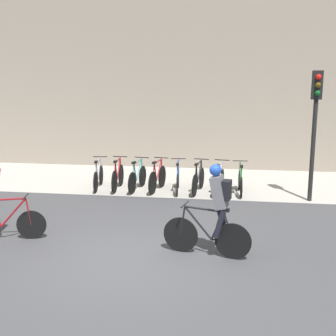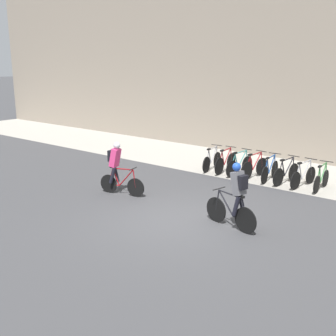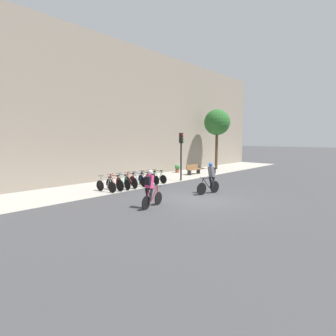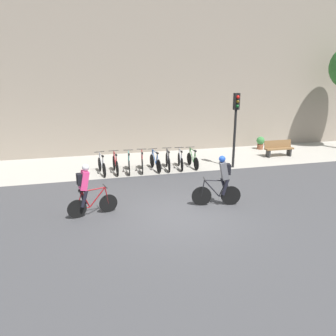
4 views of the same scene
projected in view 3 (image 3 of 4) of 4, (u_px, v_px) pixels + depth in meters
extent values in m
plane|color=#3D3D3F|center=(201.00, 199.00, 13.60)|extent=(200.00, 200.00, 0.00)
cube|color=#A39E93|center=(121.00, 184.00, 18.17)|extent=(44.00, 4.50, 0.01)
cube|color=gray|center=(99.00, 109.00, 19.30)|extent=(44.00, 0.60, 10.64)
cylinder|color=black|center=(158.00, 198.00, 12.49)|extent=(0.61, 0.17, 0.62)
cylinder|color=black|center=(146.00, 203.00, 11.60)|extent=(0.61, 0.17, 0.62)
cylinder|color=maroon|center=(154.00, 194.00, 12.16)|extent=(0.56, 0.17, 0.62)
cylinder|color=maroon|center=(150.00, 196.00, 11.83)|extent=(0.27, 0.10, 0.58)
cylinder|color=maroon|center=(153.00, 188.00, 12.03)|extent=(0.75, 0.21, 0.07)
cylinder|color=maroon|center=(149.00, 202.00, 11.78)|extent=(0.41, 0.12, 0.05)
cylinder|color=maroon|center=(147.00, 196.00, 11.65)|extent=(0.22, 0.08, 0.56)
cylinder|color=maroon|center=(158.00, 192.00, 12.42)|extent=(0.12, 0.06, 0.59)
cylinder|color=black|center=(157.00, 186.00, 12.35)|extent=(0.13, 0.45, 0.03)
cube|color=black|center=(148.00, 189.00, 11.69)|extent=(0.21, 0.12, 0.06)
cube|color=#DB3875|center=(149.00, 181.00, 11.74)|extent=(0.38, 0.38, 0.63)
sphere|color=silver|center=(150.00, 172.00, 11.77)|extent=(0.26, 0.26, 0.22)
cylinder|color=black|center=(151.00, 194.00, 11.71)|extent=(0.29, 0.17, 0.56)
cylinder|color=black|center=(147.00, 194.00, 11.82)|extent=(0.26, 0.16, 0.56)
cube|color=black|center=(148.00, 181.00, 11.62)|extent=(0.19, 0.28, 0.36)
cylinder|color=black|center=(202.00, 189.00, 14.65)|extent=(0.69, 0.17, 0.69)
cylinder|color=black|center=(215.00, 187.00, 15.24)|extent=(0.69, 0.17, 0.69)
cylinder|color=black|center=(206.00, 183.00, 14.82)|extent=(0.56, 0.15, 0.62)
cylinder|color=black|center=(211.00, 183.00, 15.04)|extent=(0.27, 0.09, 0.58)
cylinder|color=black|center=(208.00, 178.00, 14.86)|extent=(0.75, 0.19, 0.07)
cylinder|color=black|center=(212.00, 187.00, 15.13)|extent=(0.41, 0.12, 0.05)
cylinder|color=black|center=(214.00, 182.00, 15.16)|extent=(0.22, 0.08, 0.56)
cylinder|color=black|center=(202.00, 184.00, 14.64)|extent=(0.12, 0.06, 0.59)
cylinder|color=black|center=(203.00, 178.00, 14.63)|extent=(0.12, 0.46, 0.03)
cube|color=black|center=(213.00, 177.00, 15.07)|extent=(0.21, 0.12, 0.06)
cube|color=#5B5B60|center=(211.00, 172.00, 14.98)|extent=(0.38, 0.38, 0.63)
sphere|color=#1E47AD|center=(211.00, 165.00, 14.89)|extent=(0.26, 0.26, 0.22)
cylinder|color=black|center=(211.00, 181.00, 15.16)|extent=(0.29, 0.16, 0.56)
cylinder|color=black|center=(213.00, 182.00, 14.98)|extent=(0.26, 0.16, 0.56)
cube|color=black|center=(213.00, 171.00, 15.05)|extent=(0.19, 0.28, 0.36)
cylinder|color=black|center=(100.00, 186.00, 15.83)|extent=(0.12, 0.64, 0.64)
cylinder|color=black|center=(112.00, 187.00, 15.24)|extent=(0.12, 0.64, 0.64)
cylinder|color=#99999E|center=(104.00, 182.00, 15.60)|extent=(0.12, 0.57, 0.62)
cylinder|color=#99999E|center=(108.00, 182.00, 15.38)|extent=(0.08, 0.27, 0.58)
cylinder|color=#99999E|center=(105.00, 177.00, 15.50)|extent=(0.15, 0.77, 0.07)
cylinder|color=#99999E|center=(110.00, 187.00, 15.36)|extent=(0.09, 0.42, 0.05)
cylinder|color=#99999E|center=(111.00, 183.00, 15.26)|extent=(0.06, 0.22, 0.56)
cylinder|color=#99999E|center=(100.00, 181.00, 15.77)|extent=(0.05, 0.12, 0.59)
cylinder|color=black|center=(101.00, 176.00, 15.71)|extent=(0.46, 0.09, 0.03)
cube|color=black|center=(110.00, 177.00, 15.28)|extent=(0.11, 0.21, 0.06)
cylinder|color=black|center=(110.00, 184.00, 16.30)|extent=(0.07, 0.68, 0.68)
cylinder|color=black|center=(120.00, 186.00, 15.67)|extent=(0.07, 0.68, 0.68)
cylinder|color=maroon|center=(113.00, 180.00, 16.06)|extent=(0.07, 0.55, 0.62)
cylinder|color=maroon|center=(117.00, 181.00, 15.82)|extent=(0.05, 0.26, 0.58)
cylinder|color=maroon|center=(114.00, 176.00, 15.96)|extent=(0.08, 0.73, 0.07)
cylinder|color=maroon|center=(118.00, 185.00, 15.80)|extent=(0.05, 0.40, 0.05)
cylinder|color=maroon|center=(119.00, 181.00, 15.70)|extent=(0.04, 0.21, 0.56)
cylinder|color=maroon|center=(110.00, 179.00, 16.24)|extent=(0.04, 0.12, 0.58)
cylinder|color=black|center=(110.00, 174.00, 16.18)|extent=(0.46, 0.05, 0.03)
cube|color=black|center=(118.00, 176.00, 15.72)|extent=(0.09, 0.20, 0.06)
cylinder|color=black|center=(119.00, 183.00, 16.83)|extent=(0.10, 0.66, 0.66)
cylinder|color=black|center=(127.00, 185.00, 16.06)|extent=(0.10, 0.66, 0.66)
cylinder|color=teal|center=(122.00, 179.00, 16.53)|extent=(0.10, 0.56, 0.62)
cylinder|color=teal|center=(125.00, 180.00, 16.25)|extent=(0.07, 0.26, 0.58)
cylinder|color=teal|center=(122.00, 175.00, 16.42)|extent=(0.12, 0.76, 0.07)
cylinder|color=teal|center=(126.00, 184.00, 16.21)|extent=(0.07, 0.41, 0.05)
cylinder|color=teal|center=(127.00, 180.00, 16.10)|extent=(0.05, 0.22, 0.56)
cylinder|color=teal|center=(119.00, 178.00, 16.76)|extent=(0.05, 0.12, 0.59)
cylinder|color=black|center=(119.00, 173.00, 16.70)|extent=(0.46, 0.08, 0.03)
cube|color=black|center=(126.00, 175.00, 16.13)|extent=(0.10, 0.21, 0.06)
cylinder|color=black|center=(127.00, 181.00, 17.27)|extent=(0.13, 0.69, 0.69)
cylinder|color=black|center=(135.00, 183.00, 16.53)|extent=(0.13, 0.69, 0.69)
cylinder|color=maroon|center=(129.00, 178.00, 16.99)|extent=(0.12, 0.53, 0.62)
cylinder|color=maroon|center=(132.00, 179.00, 16.71)|extent=(0.08, 0.25, 0.58)
cylinder|color=maroon|center=(130.00, 174.00, 16.87)|extent=(0.14, 0.71, 0.07)
cylinder|color=maroon|center=(133.00, 183.00, 16.68)|extent=(0.09, 0.38, 0.05)
cylinder|color=maroon|center=(134.00, 179.00, 16.56)|extent=(0.06, 0.20, 0.56)
cylinder|color=maroon|center=(127.00, 177.00, 17.21)|extent=(0.05, 0.12, 0.58)
cylinder|color=black|center=(127.00, 172.00, 17.14)|extent=(0.46, 0.09, 0.03)
cube|color=black|center=(133.00, 174.00, 16.60)|extent=(0.11, 0.21, 0.06)
cylinder|color=black|center=(133.00, 181.00, 17.68)|extent=(0.09, 0.64, 0.64)
cylinder|color=black|center=(144.00, 182.00, 17.04)|extent=(0.09, 0.64, 0.64)
cylinder|color=#1E478C|center=(136.00, 177.00, 17.43)|extent=(0.09, 0.58, 0.62)
cylinder|color=#1E478C|center=(141.00, 178.00, 17.19)|extent=(0.06, 0.27, 0.58)
cylinder|color=#1E478C|center=(138.00, 173.00, 17.33)|extent=(0.11, 0.79, 0.07)
cylinder|color=#1E478C|center=(142.00, 182.00, 17.17)|extent=(0.07, 0.43, 0.05)
cylinder|color=#1E478C|center=(143.00, 178.00, 17.06)|extent=(0.05, 0.22, 0.56)
cylinder|color=#1E478C|center=(133.00, 177.00, 17.62)|extent=(0.05, 0.12, 0.59)
cylinder|color=black|center=(133.00, 172.00, 17.56)|extent=(0.46, 0.07, 0.03)
cube|color=black|center=(142.00, 173.00, 17.09)|extent=(0.10, 0.21, 0.06)
cylinder|color=black|center=(141.00, 179.00, 18.20)|extent=(0.12, 0.65, 0.66)
cylinder|color=black|center=(150.00, 181.00, 17.42)|extent=(0.12, 0.65, 0.66)
cylinder|color=black|center=(144.00, 176.00, 17.91)|extent=(0.11, 0.56, 0.62)
cylinder|color=black|center=(147.00, 177.00, 17.62)|extent=(0.07, 0.27, 0.58)
cylinder|color=black|center=(145.00, 172.00, 17.79)|extent=(0.14, 0.76, 0.07)
cylinder|color=black|center=(148.00, 181.00, 17.58)|extent=(0.09, 0.41, 0.05)
cylinder|color=black|center=(149.00, 177.00, 17.46)|extent=(0.06, 0.22, 0.56)
cylinder|color=black|center=(141.00, 175.00, 18.14)|extent=(0.05, 0.12, 0.59)
cylinder|color=black|center=(142.00, 171.00, 18.07)|extent=(0.46, 0.09, 0.03)
cube|color=black|center=(148.00, 172.00, 17.50)|extent=(0.11, 0.21, 0.06)
cylinder|color=black|center=(148.00, 179.00, 18.67)|extent=(0.12, 0.63, 0.63)
cylinder|color=black|center=(156.00, 180.00, 17.87)|extent=(0.12, 0.63, 0.63)
cylinder|color=#99999E|center=(150.00, 175.00, 18.37)|extent=(0.12, 0.57, 0.62)
cylinder|color=#99999E|center=(154.00, 176.00, 18.07)|extent=(0.08, 0.27, 0.58)
cylinder|color=#99999E|center=(151.00, 171.00, 18.25)|extent=(0.15, 0.76, 0.07)
cylinder|color=#99999E|center=(155.00, 180.00, 18.03)|extent=(0.09, 0.42, 0.05)
cylinder|color=#99999E|center=(155.00, 176.00, 17.91)|extent=(0.06, 0.22, 0.56)
cylinder|color=#99999E|center=(148.00, 175.00, 18.61)|extent=(0.05, 0.12, 0.59)
cylinder|color=black|center=(148.00, 170.00, 18.54)|extent=(0.46, 0.09, 0.03)
cube|color=black|center=(155.00, 171.00, 17.95)|extent=(0.11, 0.21, 0.06)
cylinder|color=black|center=(153.00, 178.00, 19.05)|extent=(0.06, 0.61, 0.61)
cylinder|color=black|center=(163.00, 179.00, 18.41)|extent=(0.06, 0.61, 0.61)
cylinder|color=#2D6B33|center=(157.00, 174.00, 18.80)|extent=(0.06, 0.54, 0.62)
cylinder|color=#2D6B33|center=(160.00, 175.00, 18.57)|extent=(0.05, 0.25, 0.58)
cylinder|color=#2D6B33|center=(158.00, 171.00, 18.70)|extent=(0.07, 0.73, 0.07)
cylinder|color=#2D6B33|center=(161.00, 179.00, 18.54)|extent=(0.05, 0.39, 0.05)
cylinder|color=#2D6B33|center=(162.00, 175.00, 18.44)|extent=(0.04, 0.21, 0.56)
cylinder|color=#2D6B33|center=(154.00, 174.00, 18.99)|extent=(0.04, 0.12, 0.58)
cylinder|color=black|center=(154.00, 170.00, 18.93)|extent=(0.46, 0.04, 0.03)
cube|color=black|center=(161.00, 171.00, 18.46)|extent=(0.09, 0.20, 0.06)
cylinder|color=black|center=(181.00, 157.00, 19.61)|extent=(0.12, 0.12, 3.58)
cube|color=black|center=(181.00, 138.00, 19.46)|extent=(0.26, 0.20, 0.76)
sphere|color=red|center=(182.00, 135.00, 19.35)|extent=(0.15, 0.15, 0.15)
sphere|color=#4C380A|center=(182.00, 138.00, 19.37)|extent=(0.15, 0.15, 0.15)
sphere|color=#0C4719|center=(182.00, 141.00, 19.40)|extent=(0.15, 0.15, 0.15)
cube|color=brown|center=(194.00, 169.00, 23.15)|extent=(1.64, 0.40, 0.08)
cube|color=brown|center=(192.00, 167.00, 23.24)|extent=(1.64, 0.12, 0.40)
cube|color=#2D2D2D|center=(189.00, 173.00, 22.70)|extent=(0.08, 0.36, 0.45)
cube|color=#2D2D2D|center=(198.00, 171.00, 23.65)|extent=(0.08, 0.36, 0.45)
cylinder|color=#4C3823|center=(216.00, 150.00, 27.06)|extent=(0.28, 0.28, 3.97)
sphere|color=#286028|center=(217.00, 122.00, 26.75)|extent=(2.64, 2.64, 2.64)
cylinder|color=brown|center=(177.00, 171.00, 24.41)|extent=(0.36, 0.36, 0.32)
sphere|color=#387A3D|center=(177.00, 167.00, 24.37)|extent=(0.48, 0.48, 0.48)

